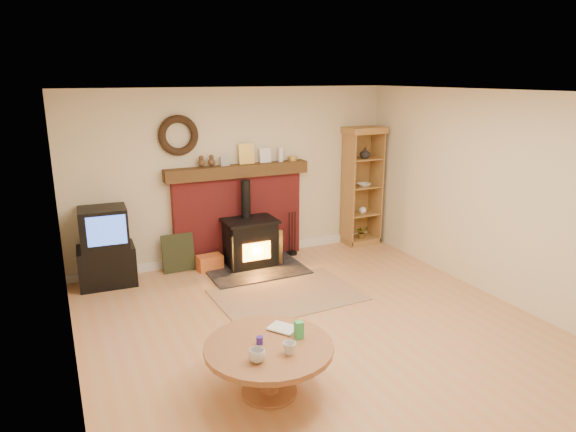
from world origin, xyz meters
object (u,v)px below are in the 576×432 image
wood_stove (251,244)px  curio_cabinet (361,186)px  coffee_table (269,354)px  tv_unit (106,248)px

wood_stove → curio_cabinet: size_ratio=0.71×
coffee_table → tv_unit: bearing=107.4°
tv_unit → curio_cabinet: size_ratio=0.55×
tv_unit → curio_cabinet: 4.12m
curio_cabinet → coffee_table: (-3.08, -3.32, -0.59)m
curio_cabinet → coffee_table: bearing=-132.9°
wood_stove → curio_cabinet: (2.08, 0.28, 0.63)m
wood_stove → curio_cabinet: curio_cabinet is taller
curio_cabinet → coffee_table: 4.57m
curio_cabinet → coffee_table: size_ratio=1.71×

